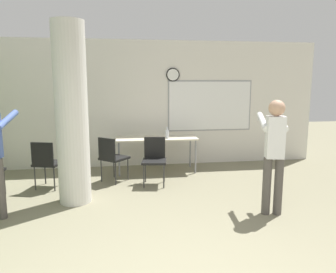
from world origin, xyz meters
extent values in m
cube|color=silver|center=(0.00, 5.06, 1.40)|extent=(8.00, 0.12, 2.80)
cylinder|color=black|center=(0.63, 4.99, 2.05)|extent=(0.30, 0.03, 0.30)
cylinder|color=white|center=(0.63, 4.97, 2.05)|extent=(0.25, 0.01, 0.25)
cube|color=#99999E|center=(1.50, 5.00, 1.35)|extent=(1.96, 0.01, 1.16)
cube|color=white|center=(1.50, 4.99, 1.35)|extent=(1.90, 0.02, 1.10)
cylinder|color=silver|center=(-1.29, 2.85, 1.40)|extent=(0.50, 0.50, 2.80)
cube|color=beige|center=(0.20, 4.44, 0.72)|extent=(1.70, 0.64, 0.03)
cylinder|color=gray|center=(-0.59, 4.17, 0.35)|extent=(0.04, 0.04, 0.70)
cylinder|color=gray|center=(0.99, 4.17, 0.35)|extent=(0.04, 0.04, 0.70)
cylinder|color=gray|center=(-0.59, 4.70, 0.35)|extent=(0.04, 0.04, 0.70)
cylinder|color=gray|center=(0.99, 4.70, 0.35)|extent=(0.04, 0.04, 0.70)
cylinder|color=silver|center=(0.40, 4.30, 0.82)|extent=(0.07, 0.07, 0.17)
cylinder|color=silver|center=(0.40, 4.30, 0.94)|extent=(0.03, 0.03, 0.07)
cylinder|color=#333333|center=(-2.52, 3.36, 0.21)|extent=(0.02, 0.02, 0.43)
cube|color=black|center=(-0.68, 3.88, 0.45)|extent=(0.62, 0.62, 0.04)
cube|color=black|center=(-0.81, 3.72, 0.67)|extent=(0.32, 0.28, 0.40)
cylinder|color=#333333|center=(-0.43, 3.89, 0.21)|extent=(0.02, 0.02, 0.43)
cylinder|color=#333333|center=(-0.70, 4.13, 0.21)|extent=(0.02, 0.02, 0.43)
cylinder|color=#333333|center=(-0.66, 3.62, 0.21)|extent=(0.02, 0.02, 0.43)
cylinder|color=#333333|center=(-0.93, 3.86, 0.21)|extent=(0.02, 0.02, 0.43)
cube|color=black|center=(-1.84, 3.64, 0.45)|extent=(0.54, 0.54, 0.04)
cube|color=black|center=(-1.90, 3.45, 0.67)|extent=(0.39, 0.14, 0.40)
cylinder|color=#333333|center=(-1.62, 3.77, 0.21)|extent=(0.02, 0.02, 0.43)
cylinder|color=#333333|center=(-1.97, 3.87, 0.21)|extent=(0.02, 0.02, 0.43)
cylinder|color=#333333|center=(-1.72, 3.42, 0.21)|extent=(0.02, 0.02, 0.43)
cylinder|color=#333333|center=(-2.07, 3.52, 0.21)|extent=(0.02, 0.02, 0.43)
cube|color=black|center=(0.05, 3.51, 0.45)|extent=(0.50, 0.50, 0.04)
cube|color=black|center=(0.08, 3.71, 0.67)|extent=(0.40, 0.09, 0.40)
cylinder|color=#333333|center=(-0.16, 3.36, 0.21)|extent=(0.02, 0.02, 0.43)
cylinder|color=#333333|center=(0.20, 3.30, 0.21)|extent=(0.02, 0.02, 0.43)
cylinder|color=#333333|center=(-0.10, 3.71, 0.21)|extent=(0.02, 0.02, 0.43)
cylinder|color=#333333|center=(0.25, 3.66, 0.21)|extent=(0.02, 0.02, 0.43)
cylinder|color=#514C47|center=(-2.23, 2.32, 0.43)|extent=(0.13, 0.13, 0.87)
cylinder|color=#4C66AD|center=(-2.14, 2.56, 1.37)|extent=(0.18, 0.55, 0.25)
cylinder|color=#514C47|center=(1.67, 1.90, 0.42)|extent=(0.12, 0.12, 0.84)
cylinder|color=#514C47|center=(1.51, 1.93, 0.42)|extent=(0.12, 0.12, 0.84)
cube|color=white|center=(1.59, 1.91, 1.13)|extent=(0.28, 0.24, 0.59)
sphere|color=tan|center=(1.59, 1.91, 1.54)|extent=(0.23, 0.23, 0.23)
cylinder|color=white|center=(1.77, 2.12, 1.32)|extent=(0.20, 0.53, 0.24)
cylinder|color=white|center=(1.51, 2.18, 1.32)|extent=(0.20, 0.53, 0.24)
cube|color=white|center=(1.56, 2.41, 1.33)|extent=(0.06, 0.13, 0.04)
camera|label=1|loc=(-0.56, -2.33, 1.91)|focal=35.00mm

